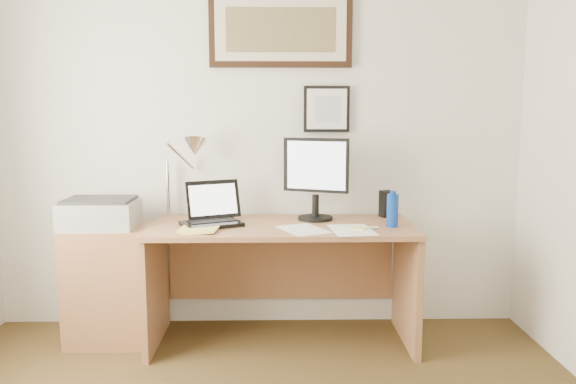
{
  "coord_description": "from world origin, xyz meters",
  "views": [
    {
      "loc": [
        0.13,
        -1.73,
        1.43
      ],
      "look_at": [
        0.19,
        1.43,
        0.98
      ],
      "focal_mm": 35.0,
      "sensor_mm": 36.0,
      "label": 1
    }
  ],
  "objects_px": {
    "water_bottle": "(393,211)",
    "laptop": "(212,215)",
    "book": "(183,227)",
    "printer": "(100,213)",
    "lcd_monitor": "(316,175)",
    "desk": "(281,258)",
    "side_cabinet": "(110,284)"
  },
  "relations": [
    {
      "from": "desk",
      "to": "side_cabinet",
      "type": "bearing_deg",
      "value": -178.11
    },
    {
      "from": "book",
      "to": "desk",
      "type": "xyz_separation_m",
      "value": [
        0.58,
        0.22,
        -0.25
      ]
    },
    {
      "from": "lcd_monitor",
      "to": "printer",
      "type": "distance_m",
      "value": 1.35
    },
    {
      "from": "book",
      "to": "laptop",
      "type": "xyz_separation_m",
      "value": [
        0.16,
        0.15,
        0.05
      ]
    },
    {
      "from": "desk",
      "to": "book",
      "type": "bearing_deg",
      "value": -159.6
    },
    {
      "from": "book",
      "to": "printer",
      "type": "height_order",
      "value": "printer"
    },
    {
      "from": "water_bottle",
      "to": "printer",
      "type": "bearing_deg",
      "value": 176.14
    },
    {
      "from": "water_bottle",
      "to": "book",
      "type": "relative_size",
      "value": 0.66
    },
    {
      "from": "desk",
      "to": "printer",
      "type": "relative_size",
      "value": 3.64
    },
    {
      "from": "water_bottle",
      "to": "desk",
      "type": "distance_m",
      "value": 0.76
    },
    {
      "from": "laptop",
      "to": "book",
      "type": "bearing_deg",
      "value": -136.21
    },
    {
      "from": "laptop",
      "to": "printer",
      "type": "xyz_separation_m",
      "value": [
        -0.69,
        0.02,
        0.01
      ]
    },
    {
      "from": "book",
      "to": "laptop",
      "type": "bearing_deg",
      "value": 43.79
    },
    {
      "from": "laptop",
      "to": "desk",
      "type": "bearing_deg",
      "value": 8.84
    },
    {
      "from": "side_cabinet",
      "to": "lcd_monitor",
      "type": "bearing_deg",
      "value": 4.21
    },
    {
      "from": "side_cabinet",
      "to": "printer",
      "type": "distance_m",
      "value": 0.46
    },
    {
      "from": "book",
      "to": "desk",
      "type": "distance_m",
      "value": 0.67
    },
    {
      "from": "book",
      "to": "desk",
      "type": "height_order",
      "value": "book"
    },
    {
      "from": "water_bottle",
      "to": "book",
      "type": "xyz_separation_m",
      "value": [
        -1.24,
        -0.05,
        -0.09
      ]
    },
    {
      "from": "side_cabinet",
      "to": "laptop",
      "type": "xyz_separation_m",
      "value": [
        0.65,
        -0.03,
        0.44
      ]
    },
    {
      "from": "printer",
      "to": "book",
      "type": "bearing_deg",
      "value": -17.86
    },
    {
      "from": "side_cabinet",
      "to": "water_bottle",
      "type": "relative_size",
      "value": 3.71
    },
    {
      "from": "book",
      "to": "printer",
      "type": "xyz_separation_m",
      "value": [
        -0.53,
        0.17,
        0.06
      ]
    },
    {
      "from": "laptop",
      "to": "printer",
      "type": "relative_size",
      "value": 0.96
    },
    {
      "from": "side_cabinet",
      "to": "book",
      "type": "height_order",
      "value": "book"
    },
    {
      "from": "desk",
      "to": "laptop",
      "type": "distance_m",
      "value": 0.52
    },
    {
      "from": "water_bottle",
      "to": "laptop",
      "type": "xyz_separation_m",
      "value": [
        -1.09,
        0.1,
        -0.04
      ]
    },
    {
      "from": "desk",
      "to": "lcd_monitor",
      "type": "xyz_separation_m",
      "value": [
        0.22,
        0.06,
        0.53
      ]
    },
    {
      "from": "water_bottle",
      "to": "lcd_monitor",
      "type": "distance_m",
      "value": 0.53
    },
    {
      "from": "book",
      "to": "lcd_monitor",
      "type": "xyz_separation_m",
      "value": [
        0.8,
        0.27,
        0.28
      ]
    },
    {
      "from": "laptop",
      "to": "lcd_monitor",
      "type": "bearing_deg",
      "value": 11.07
    },
    {
      "from": "lcd_monitor",
      "to": "printer",
      "type": "relative_size",
      "value": 1.18
    }
  ]
}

